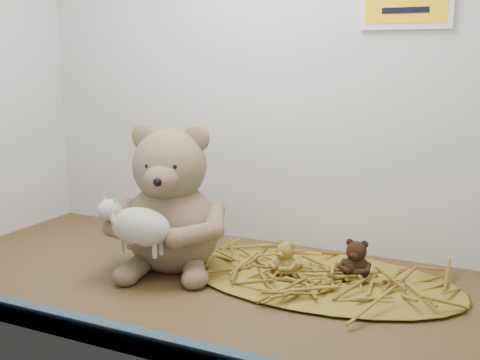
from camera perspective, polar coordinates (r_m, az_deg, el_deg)
The scene contains 7 objects.
alcove_shell at distance 118.24cm, azimuth -1.45°, elevation 12.59°, with size 120.40×60.20×90.40cm.
front_rail at distance 95.69cm, azimuth -12.03°, elevation -14.16°, with size 119.28×2.20×3.60cm, color #344C64.
straw_bed at distance 119.52cm, azimuth 7.60°, elevation -9.29°, with size 55.67×32.33×1.08cm, color brown.
main_teddy at distance 122.48cm, azimuth -6.57°, elevation -1.65°, with size 24.23×25.58×30.05cm, color #7E6E4D, non-canonical shape.
toy_lamb at distance 114.69cm, azimuth -9.41°, elevation -4.42°, with size 16.15×9.85×10.43cm, color #B0AC9E, non-canonical shape.
mini_teddy_tan at distance 118.29cm, azimuth 4.35°, elevation -7.32°, with size 5.78×6.10×7.17cm, color olive, non-canonical shape.
mini_teddy_brown at distance 118.21cm, azimuth 10.97°, elevation -7.31°, with size 6.43×6.79×7.98cm, color black, non-canonical shape.
Camera 1 is at (53.96, -96.19, 43.08)cm, focal length 45.00 mm.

